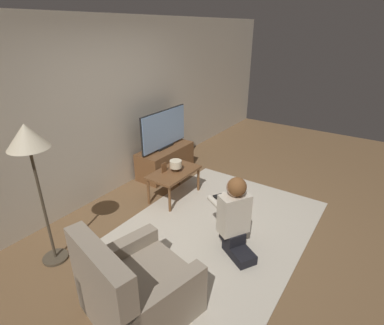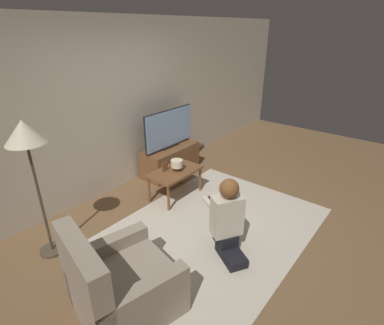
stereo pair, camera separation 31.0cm
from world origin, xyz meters
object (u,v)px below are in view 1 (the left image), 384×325
object	(u,v)px
coffee_table	(174,174)
person_kneeling	(235,214)
armchair	(136,289)
floor_lamp	(29,146)
table_lamp	(176,165)
tv	(164,129)

from	to	relation	value
coffee_table	person_kneeling	xyz separation A→B (m)	(-0.58, -1.31, 0.11)
armchair	coffee_table	bearing A→B (deg)	-49.00
coffee_table	floor_lamp	xyz separation A→B (m)	(-1.86, 0.30, 0.99)
coffee_table	floor_lamp	size ratio (longest dim) A/B	0.51
person_kneeling	table_lamp	world-z (taller)	person_kneeling
coffee_table	person_kneeling	distance (m)	1.43
floor_lamp	armchair	size ratio (longest dim) A/B	1.57
tv	floor_lamp	world-z (taller)	floor_lamp
coffee_table	floor_lamp	world-z (taller)	floor_lamp
tv	armchair	xyz separation A→B (m)	(-2.43, -1.64, -0.54)
tv	floor_lamp	bearing A→B (deg)	-171.66
floor_lamp	table_lamp	distance (m)	2.08
floor_lamp	table_lamp	xyz separation A→B (m)	(1.88, -0.31, -0.83)
table_lamp	armchair	bearing A→B (deg)	-152.60
coffee_table	table_lamp	xyz separation A→B (m)	(0.03, -0.02, 0.16)
tv	armchair	world-z (taller)	tv
coffee_table	tv	bearing A→B (deg)	48.05
floor_lamp	armchair	distance (m)	1.69
tv	table_lamp	bearing A→B (deg)	-130.00
armchair	person_kneeling	size ratio (longest dim) A/B	1.08
floor_lamp	armchair	xyz separation A→B (m)	(0.02, -1.28, -1.10)
table_lamp	tv	bearing A→B (deg)	50.00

